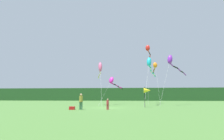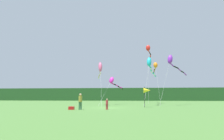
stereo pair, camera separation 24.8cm
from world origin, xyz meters
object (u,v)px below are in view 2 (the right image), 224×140
Objects in this scene: kite_rainbow at (100,68)px; kite_orange at (155,66)px; person_adult at (80,101)px; kite_magenta at (113,82)px; kite_red at (149,51)px; banner_flag_pole at (147,91)px; kite_cyan at (150,64)px; cooler_box at (71,108)px; kite_purple at (172,61)px; person_child at (107,104)px.

kite_orange is at bearing 41.17° from kite_rainbow.
person_adult is 0.21× the size of kite_magenta.
kite_red is 1.46× the size of kite_magenta.
kite_cyan is (0.95, 5.81, 4.57)m from banner_flag_pole.
banner_flag_pole is 10.05m from kite_magenta.
kite_red is 1.16× the size of kite_cyan.
cooler_box is 23.71m from kite_orange.
kite_rainbow is (0.35, 10.68, 5.08)m from person_adult.
banner_flag_pole is 16.95m from kite_red.
kite_rainbow is (-11.79, -0.94, -1.08)m from kite_purple.
kite_purple is (9.99, -2.17, 3.06)m from kite_magenta.
person_adult is 24.08m from kite_red.
person_adult is 0.21× the size of kite_orange.
kite_rainbow reaches higher than kite_magenta.
person_adult is at bearing -114.40° from kite_red.
person_child is at bearing -131.17° from banner_flag_pole.
cooler_box is 0.21× the size of banner_flag_pole.
kite_orange reaches higher than person_adult.
kite_purple is at bearing -12.26° from kite_magenta.
person_adult is 11.83m from kite_rainbow.
cooler_box is 0.05× the size of kite_red.
kite_purple is at bearing 41.99° from cooler_box.
kite_cyan is 1.23× the size of kite_rainbow.
kite_red is 9.60m from kite_cyan.
person_adult is at bearing 9.37° from cooler_box.
kite_rainbow reaches higher than cooler_box.
person_child is 2.04× the size of cooler_box.
kite_rainbow is at bearing -120.09° from kite_magenta.
person_adult reaches higher than cooler_box.
kite_orange is at bearing 103.43° from kite_purple.
person_child is at bearing -76.29° from kite_rainbow.
kite_rainbow is (1.28, 10.83, 5.88)m from cooler_box.
kite_rainbow is at bearing 144.45° from banner_flag_pole.
banner_flag_pole is 7.45m from kite_cyan.
person_child is 13.88m from kite_cyan.
kite_purple reaches higher than kite_magenta.
kite_cyan is at bearing 53.10° from person_adult.
cooler_box is at bearing -119.89° from kite_orange.
person_adult is at bearing -117.98° from kite_orange.
kite_magenta is (-6.90, -6.16, -6.91)m from kite_red.
kite_red is at bearing 63.59° from cooler_box.
kite_red reaches higher than banner_flag_pole.
kite_cyan reaches higher than kite_rainbow.
kite_rainbow is at bearing -175.45° from kite_purple.
banner_flag_pole reaches higher than person_child.
person_child is at bearing 5.26° from cooler_box.
cooler_box is at bearing -174.74° from person_child.
person_adult is 22.91m from kite_orange.
kite_purple is at bearing 51.02° from person_child.
cooler_box is 0.06× the size of kite_cyan.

